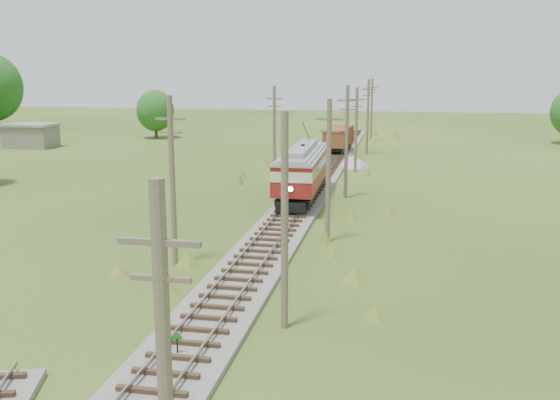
% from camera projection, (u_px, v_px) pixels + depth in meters
% --- Properties ---
extents(ground, '(260.00, 260.00, 0.00)m').
position_uv_depth(ground, '(168.00, 379.00, 21.25)').
color(ground, '#294715').
rests_on(ground, ground).
extents(railbed_main, '(3.60, 96.00, 0.57)m').
position_uv_depth(railbed_main, '(311.00, 187.00, 53.82)').
color(railbed_main, '#605B54').
rests_on(railbed_main, ground).
extents(switch_marker, '(0.45, 0.06, 1.08)m').
position_uv_depth(switch_marker, '(177.00, 343.00, 22.59)').
color(switch_marker, black).
rests_on(switch_marker, ground).
extents(streetcar, '(3.29, 12.78, 5.81)m').
position_uv_depth(streetcar, '(303.00, 168.00, 48.54)').
color(streetcar, black).
rests_on(streetcar, ground).
extents(gondola, '(3.08, 8.03, 2.62)m').
position_uv_depth(gondola, '(339.00, 138.00, 75.10)').
color(gondola, black).
rests_on(gondola, ground).
extents(gravel_pile, '(3.47, 3.68, 1.26)m').
position_uv_depth(gravel_pile, '(354.00, 162.00, 65.48)').
color(gravel_pile, gray).
rests_on(gravel_pile, ground).
extents(utility_pole_r_0, '(1.60, 0.30, 8.50)m').
position_uv_depth(utility_pole_r_0, '(165.00, 388.00, 12.05)').
color(utility_pole_r_0, brown).
rests_on(utility_pole_r_0, ground).
extents(utility_pole_r_1, '(0.30, 0.30, 8.80)m').
position_uv_depth(utility_pole_r_1, '(285.00, 223.00, 24.53)').
color(utility_pole_r_1, brown).
rests_on(utility_pole_r_1, ground).
extents(utility_pole_r_2, '(1.60, 0.30, 8.60)m').
position_uv_depth(utility_pole_r_2, '(328.00, 170.00, 36.96)').
color(utility_pole_r_2, brown).
rests_on(utility_pole_r_2, ground).
extents(utility_pole_r_3, '(1.60, 0.30, 9.00)m').
position_uv_depth(utility_pole_r_3, '(347.00, 141.00, 49.40)').
color(utility_pole_r_3, brown).
rests_on(utility_pole_r_3, ground).
extents(utility_pole_r_4, '(1.60, 0.30, 8.40)m').
position_uv_depth(utility_pole_r_4, '(356.00, 129.00, 61.97)').
color(utility_pole_r_4, brown).
rests_on(utility_pole_r_4, ground).
extents(utility_pole_r_5, '(1.60, 0.30, 8.90)m').
position_uv_depth(utility_pole_r_5, '(368.00, 116.00, 74.31)').
color(utility_pole_r_5, brown).
rests_on(utility_pole_r_5, ground).
extents(utility_pole_r_6, '(1.60, 0.30, 8.70)m').
position_uv_depth(utility_pole_r_6, '(372.00, 109.00, 86.84)').
color(utility_pole_r_6, brown).
rests_on(utility_pole_r_6, ground).
extents(utility_pole_l_a, '(1.60, 0.30, 9.00)m').
position_uv_depth(utility_pole_l_a, '(172.00, 180.00, 32.57)').
color(utility_pole_l_a, brown).
rests_on(utility_pole_l_a, ground).
extents(utility_pole_l_b, '(1.60, 0.30, 8.60)m').
position_uv_depth(utility_pole_l_b, '(274.00, 130.00, 59.53)').
color(utility_pole_l_b, brown).
rests_on(utility_pole_l_b, ground).
extents(tree_mid_a, '(5.46, 5.46, 7.03)m').
position_uv_depth(tree_mid_a, '(155.00, 111.00, 90.89)').
color(tree_mid_a, '#38281C').
rests_on(tree_mid_a, ground).
extents(shed, '(6.40, 4.40, 3.10)m').
position_uv_depth(shed, '(31.00, 135.00, 81.19)').
color(shed, slate).
rests_on(shed, ground).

